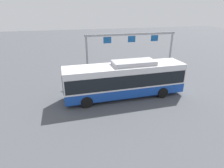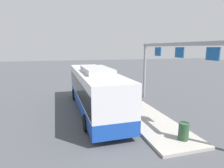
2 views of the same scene
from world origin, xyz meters
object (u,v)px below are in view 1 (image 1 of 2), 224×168
person_boarding (88,78)px  person_waiting_near (99,77)px  bus_main (125,79)px  trash_bin (164,73)px

person_boarding → person_waiting_near: size_ratio=1.00×
person_boarding → person_waiting_near: (-1.18, 0.50, 0.16)m
bus_main → person_boarding: (3.04, -3.50, -0.92)m
bus_main → person_waiting_near: (1.86, -3.00, -0.76)m
person_waiting_near → trash_bin: size_ratio=1.86×
trash_bin → person_waiting_near: bearing=3.3°
bus_main → person_waiting_near: 3.61m
bus_main → trash_bin: 7.13m
person_boarding → person_waiting_near: bearing=85.2°
bus_main → trash_bin: bus_main is taller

